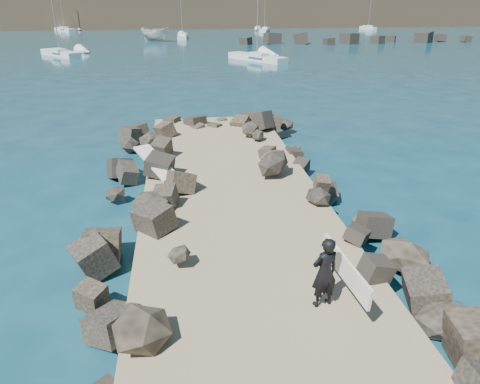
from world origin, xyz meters
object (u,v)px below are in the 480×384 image
at_px(boat_imported, 155,34).
at_px(sailboat_e, 65,30).
at_px(surfboard_resting, 156,165).
at_px(surfer_with_board, 328,272).

xyz_separation_m(boat_imported, sailboat_e, (-19.78, 24.65, -0.78)).
distance_m(surfboard_resting, sailboat_e, 87.63).
distance_m(boat_imported, surfer_with_board, 68.28).
height_order(surfboard_resting, surfer_with_board, surfer_with_board).
bearing_deg(surfer_with_board, surfboard_resting, 116.35).
relative_size(boat_imported, surfer_with_board, 2.87).
xyz_separation_m(boat_imported, surfer_with_board, (6.37, -67.99, 0.30)).
bearing_deg(sailboat_e, boat_imported, -51.25).
xyz_separation_m(surfboard_resting, surfer_with_board, (3.90, -7.87, 0.39)).
bearing_deg(boat_imported, surfboard_resting, -135.52).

